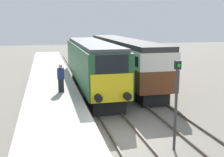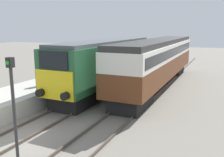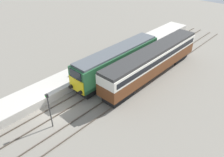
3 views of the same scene
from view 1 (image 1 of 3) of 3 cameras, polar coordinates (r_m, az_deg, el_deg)
name	(u,v)px [view 1 (image 1 of 3)]	position (r m, az deg, el deg)	size (l,w,h in m)	color
ground_plane	(129,142)	(13.53, 3.44, -12.76)	(120.00, 120.00, 0.00)	slate
platform_left	(52,94)	(20.43, -12.12, -3.15)	(3.50, 50.00, 1.00)	#B7B2A8
rails_near_track	(106,109)	(18.03, -1.20, -6.25)	(1.51, 60.00, 0.14)	#4C4238
rails_far_track	(156,106)	(19.01, 8.91, -5.46)	(1.50, 60.00, 0.14)	#4C4238
locomotive	(92,64)	(22.64, -4.08, 2.97)	(2.70, 14.32, 4.01)	black
passenger_carriage	(122,56)	(26.31, 2.15, 4.57)	(2.75, 17.80, 4.01)	black
person_on_platform	(61,78)	(18.66, -10.36, 0.05)	(0.44, 0.26, 1.85)	black
signal_post	(176,98)	(12.25, 12.93, -3.93)	(0.24, 0.28, 3.96)	#333333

